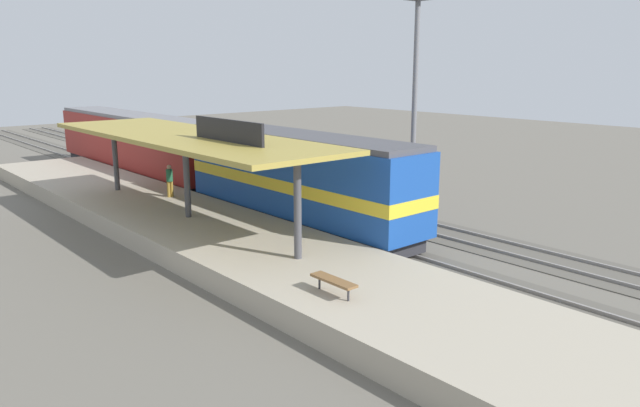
# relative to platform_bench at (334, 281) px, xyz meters

# --- Properties ---
(ground_plane) EXTENTS (120.00, 120.00, 0.00)m
(ground_plane) POSITION_rel_platform_bench_xyz_m (8.00, 11.45, -1.34)
(ground_plane) COLOR #666056
(track_near) EXTENTS (3.20, 110.00, 0.16)m
(track_near) POSITION_rel_platform_bench_xyz_m (6.00, 11.45, -1.31)
(track_near) COLOR #565249
(track_near) RESTS_ON ground
(track_far) EXTENTS (3.20, 110.00, 0.16)m
(track_far) POSITION_rel_platform_bench_xyz_m (10.60, 11.45, -1.31)
(track_far) COLOR #565249
(track_far) RESTS_ON ground
(platform) EXTENTS (6.00, 44.00, 0.90)m
(platform) POSITION_rel_platform_bench_xyz_m (1.40, 11.45, -0.89)
(platform) COLOR #A89E89
(platform) RESTS_ON ground
(station_canopy) EXTENTS (5.20, 18.00, 4.70)m
(station_canopy) POSITION_rel_platform_bench_xyz_m (1.40, 11.35, 3.19)
(station_canopy) COLOR #47474C
(station_canopy) RESTS_ON platform
(platform_bench) EXTENTS (0.44, 1.70, 0.50)m
(platform_bench) POSITION_rel_platform_bench_xyz_m (0.00, 0.00, 0.00)
(platform_bench) COLOR #333338
(platform_bench) RESTS_ON platform
(locomotive) EXTENTS (2.93, 14.43, 4.44)m
(locomotive) POSITION_rel_platform_bench_xyz_m (6.00, 9.14, 1.07)
(locomotive) COLOR #28282D
(locomotive) RESTS_ON track_near
(passenger_carriage_single) EXTENTS (2.90, 20.00, 4.24)m
(passenger_carriage_single) POSITION_rel_platform_bench_xyz_m (6.00, 27.14, 0.97)
(passenger_carriage_single) COLOR #28282D
(passenger_carriage_single) RESTS_ON track_near
(freight_car) EXTENTS (2.80, 12.00, 3.54)m
(freight_car) POSITION_rel_platform_bench_xyz_m (10.60, 19.02, 0.63)
(freight_car) COLOR #28282D
(freight_car) RESTS_ON track_far
(light_mast) EXTENTS (1.10, 1.10, 11.70)m
(light_mast) POSITION_rel_platform_bench_xyz_m (13.80, 8.71, 7.05)
(light_mast) COLOR slate
(light_mast) RESTS_ON ground
(person_waiting) EXTENTS (0.34, 0.34, 1.71)m
(person_waiting) POSITION_rel_platform_bench_xyz_m (2.79, 15.89, 0.51)
(person_waiting) COLOR olive
(person_waiting) RESTS_ON platform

